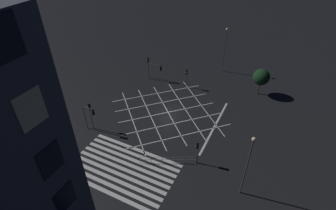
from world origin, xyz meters
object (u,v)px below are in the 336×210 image
(street_lamp_west, at_px, (249,159))
(traffic_light_sw_main, at_px, (89,114))
(traffic_light_se_main, at_px, (197,148))
(traffic_light_nw_main, at_px, (156,68))
(traffic_light_median_north, at_px, (186,75))
(street_tree_near, at_px, (261,77))
(traffic_light_sw_cross, at_px, (90,111))
(traffic_light_nw_cross, at_px, (148,64))
(street_lamp_east, at_px, (225,43))

(street_lamp_west, bearing_deg, traffic_light_sw_main, 177.22)
(traffic_light_sw_main, height_order, traffic_light_se_main, traffic_light_sw_main)
(traffic_light_nw_main, relative_size, traffic_light_median_north, 0.89)
(traffic_light_nw_main, bearing_deg, street_tree_near, 11.06)
(traffic_light_sw_main, xyz_separation_m, street_lamp_west, (21.86, -1.06, 2.44))
(traffic_light_sw_cross, height_order, street_tree_near, street_tree_near)
(traffic_light_sw_cross, distance_m, traffic_light_nw_cross, 16.04)
(street_lamp_east, height_order, street_tree_near, street_lamp_east)
(street_lamp_east, bearing_deg, traffic_light_nw_cross, -141.50)
(traffic_light_nw_main, relative_size, traffic_light_sw_main, 0.77)
(traffic_light_sw_cross, relative_size, street_tree_near, 0.94)
(street_tree_near, bearing_deg, traffic_light_median_north, -163.26)
(traffic_light_median_north, height_order, traffic_light_sw_main, traffic_light_sw_main)
(traffic_light_nw_main, distance_m, traffic_light_se_main, 21.56)
(traffic_light_median_north, bearing_deg, traffic_light_nw_main, -90.72)
(traffic_light_median_north, distance_m, traffic_light_nw_cross, 7.60)
(traffic_light_nw_main, relative_size, street_tree_near, 0.68)
(traffic_light_median_north, bearing_deg, traffic_light_sw_cross, -25.47)
(traffic_light_nw_main, distance_m, traffic_light_nw_cross, 1.68)
(traffic_light_sw_cross, xyz_separation_m, traffic_light_se_main, (16.02, 0.43, -0.64))
(traffic_light_nw_main, bearing_deg, traffic_light_sw_main, -94.58)
(traffic_light_se_main, height_order, street_lamp_west, street_lamp_west)
(traffic_light_nw_cross, height_order, street_lamp_east, street_lamp_east)
(traffic_light_nw_cross, distance_m, traffic_light_se_main, 22.20)
(traffic_light_sw_cross, xyz_separation_m, traffic_light_nw_main, (1.64, 16.50, -0.76))
(traffic_light_nw_main, bearing_deg, traffic_light_nw_cross, -161.84)
(traffic_light_median_north, distance_m, street_tree_near, 12.75)
(traffic_light_nw_cross, bearing_deg, traffic_light_median_north, 92.87)
(traffic_light_se_main, distance_m, street_lamp_west, 7.11)
(traffic_light_median_north, height_order, traffic_light_nw_cross, traffic_light_nw_cross)
(traffic_light_nw_cross, relative_size, street_lamp_west, 0.53)
(traffic_light_nw_main, bearing_deg, street_lamp_west, -41.40)
(street_lamp_east, distance_m, street_tree_near, 9.99)
(traffic_light_nw_cross, xyz_separation_m, street_lamp_west, (21.89, -17.61, 2.32))
(traffic_light_nw_main, distance_m, traffic_light_median_north, 6.18)
(traffic_light_nw_main, xyz_separation_m, street_lamp_west, (20.50, -18.07, 3.13))
(traffic_light_sw_main, relative_size, street_tree_near, 0.89)
(traffic_light_median_north, height_order, traffic_light_se_main, traffic_light_median_north)
(traffic_light_se_main, bearing_deg, traffic_light_nw_cross, -44.70)
(traffic_light_median_north, xyz_separation_m, street_tree_near, (12.19, 3.67, 0.72))
(traffic_light_nw_cross, bearing_deg, traffic_light_se_main, 45.30)
(traffic_light_median_north, relative_size, traffic_light_nw_cross, 0.81)
(street_lamp_east, relative_size, street_tree_near, 1.86)
(traffic_light_sw_cross, relative_size, traffic_light_nw_cross, 0.98)
(street_lamp_east, bearing_deg, traffic_light_sw_main, -114.22)
(traffic_light_sw_cross, distance_m, traffic_light_sw_main, 0.59)
(traffic_light_sw_main, bearing_deg, street_lamp_west, -2.78)
(traffic_light_nw_cross, height_order, street_tree_near, street_tree_near)
(traffic_light_se_main, bearing_deg, traffic_light_sw_main, 3.43)
(traffic_light_nw_cross, bearing_deg, street_tree_near, 101.57)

